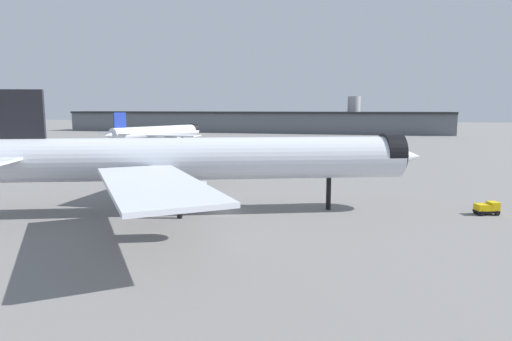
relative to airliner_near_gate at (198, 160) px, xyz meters
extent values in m
plane|color=slate|center=(3.74, 1.11, -7.80)|extent=(900.00, 900.00, 0.00)
cylinder|color=silver|center=(0.47, 0.15, 0.14)|extent=(58.34, 23.64, 6.11)
cone|color=silver|center=(28.72, 9.06, 0.14)|extent=(8.21, 7.73, 5.98)
cylinder|color=black|center=(27.55, 8.69, 0.60)|extent=(4.48, 6.71, 6.17)
cube|color=silver|center=(-8.81, 14.40, -0.62)|extent=(9.71, 26.74, 0.49)
cylinder|color=#B7BAC1|center=(-6.49, 11.78, -2.64)|extent=(8.92, 5.70, 3.36)
cube|color=silver|center=(1.05, -16.85, -0.62)|extent=(23.20, 27.21, 0.49)
cylinder|color=#B7BAC1|center=(1.44, -13.37, -2.64)|extent=(8.92, 5.70, 3.36)
cube|color=black|center=(-23.26, -7.34, 5.03)|extent=(6.96, 2.72, 9.77)
cube|color=silver|center=(-26.46, -1.15, 0.75)|extent=(8.29, 11.77, 0.37)
cylinder|color=black|center=(18.55, 5.85, -5.35)|extent=(0.73, 0.73, 4.88)
cylinder|color=black|center=(-3.32, 2.31, -5.35)|extent=(0.73, 0.73, 4.88)
cylinder|color=black|center=(-1.39, -3.80, -5.35)|extent=(0.73, 0.73, 4.88)
cylinder|color=silver|center=(-49.22, 93.69, -1.66)|extent=(20.09, 39.53, 4.72)
cone|color=silver|center=(-41.36, 112.55, -1.66)|extent=(6.27, 6.58, 4.63)
cone|color=silver|center=(-57.08, 74.84, -1.66)|extent=(6.50, 7.39, 4.49)
cylinder|color=black|center=(-41.72, 111.68, -1.30)|extent=(5.22, 3.80, 4.77)
cube|color=silver|center=(-61.10, 95.22, -2.25)|extent=(18.21, 16.94, 0.38)
cylinder|color=#B7BAC1|center=(-58.69, 95.27, -3.81)|extent=(4.60, 6.28, 2.60)
cube|color=silver|center=(-39.78, 86.32, -2.25)|extent=(18.85, 8.00, 0.38)
cylinder|color=#B7BAC1|center=(-41.44, 88.07, -3.81)|extent=(4.60, 6.28, 2.60)
cube|color=navy|center=(-55.83, 77.85, 2.12)|extent=(2.32, 4.71, 7.56)
cube|color=silver|center=(-60.62, 78.97, -1.19)|extent=(8.20, 6.22, 0.28)
cube|color=silver|center=(-51.66, 75.23, -1.19)|extent=(8.20, 6.22, 0.28)
cylinder|color=black|center=(-44.19, 105.76, -5.91)|extent=(0.57, 0.57, 3.78)
cylinder|color=black|center=(-52.30, 92.76, -5.91)|extent=(0.57, 0.57, 3.78)
cylinder|color=black|center=(-47.72, 90.85, -5.91)|extent=(0.57, 0.57, 3.78)
cube|color=slate|center=(-41.72, 211.76, -1.88)|extent=(242.69, 28.42, 11.83)
cube|color=#232628|center=(-41.72, 211.76, 4.63)|extent=(242.75, 30.50, 1.20)
cylinder|color=#939399|center=(23.55, 209.70, 3.26)|extent=(7.49, 7.49, 22.10)
cube|color=black|center=(40.94, 7.40, -7.30)|extent=(3.52, 2.45, 0.30)
cube|color=#E5B70C|center=(41.86, 7.68, -6.55)|extent=(1.68, 1.90, 1.20)
cube|color=#1E2D38|center=(42.41, 7.84, -6.31)|extent=(0.46, 1.31, 0.60)
cube|color=#E5B70C|center=(40.38, 7.24, -6.70)|extent=(2.30, 2.08, 0.90)
cylinder|color=black|center=(41.78, 8.49, -7.45)|extent=(0.75, 0.47, 0.70)
cylinder|color=black|center=(42.24, 6.95, -7.45)|extent=(0.75, 0.47, 0.70)
cylinder|color=black|center=(39.63, 7.85, -7.45)|extent=(0.75, 0.47, 0.70)
cylinder|color=black|center=(40.09, 6.31, -7.45)|extent=(0.75, 0.47, 0.70)
camera|label=1|loc=(21.34, -59.31, 7.38)|focal=30.59mm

